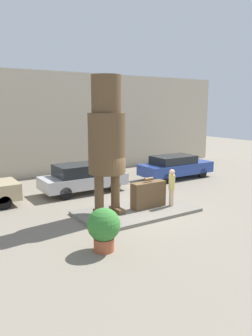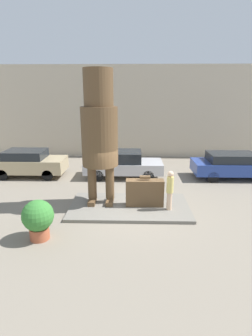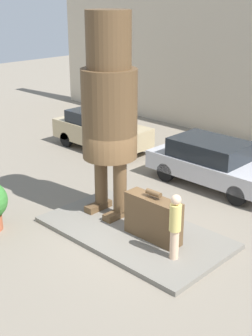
% 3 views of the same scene
% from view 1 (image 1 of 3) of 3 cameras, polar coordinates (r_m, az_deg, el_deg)
% --- Properties ---
extents(ground_plane, '(60.00, 60.00, 0.00)m').
position_cam_1_polar(ground_plane, '(14.19, 1.86, -7.77)').
color(ground_plane, gray).
extents(pedestal, '(5.06, 2.81, 0.13)m').
position_cam_1_polar(pedestal, '(14.17, 1.86, -7.52)').
color(pedestal, slate).
rests_on(pedestal, ground_plane).
extents(building_backdrop, '(28.00, 0.60, 6.70)m').
position_cam_1_polar(building_backdrop, '(22.13, -12.66, 7.48)').
color(building_backdrop, beige).
rests_on(building_backdrop, ground_plane).
extents(statue_figure, '(1.50, 1.50, 5.56)m').
position_cam_1_polar(statue_figure, '(13.12, -3.38, 5.82)').
color(statue_figure, brown).
rests_on(statue_figure, pedestal).
extents(giant_suitcase, '(1.59, 0.48, 1.34)m').
position_cam_1_polar(giant_suitcase, '(14.36, 3.91, -4.62)').
color(giant_suitcase, brown).
rests_on(giant_suitcase, pedestal).
extents(tourist, '(0.28, 0.28, 1.65)m').
position_cam_1_polar(tourist, '(14.60, 7.97, -3.11)').
color(tourist, beige).
rests_on(tourist, pedestal).
extents(parked_car_silver, '(4.49, 1.87, 1.53)m').
position_cam_1_polar(parked_car_silver, '(17.38, -7.62, -1.65)').
color(parked_car_silver, '#B7B7BC').
rests_on(parked_car_silver, ground_plane).
extents(parked_car_blue, '(4.79, 1.87, 1.46)m').
position_cam_1_polar(parked_car_blue, '(20.87, 8.59, 0.32)').
color(parked_car_blue, '#284293').
rests_on(parked_car_blue, ground_plane).
extents(planter_pot, '(1.05, 1.05, 1.39)m').
position_cam_1_polar(planter_pot, '(10.40, -3.89, -10.24)').
color(planter_pot, '#AD5638').
rests_on(planter_pot, ground_plane).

